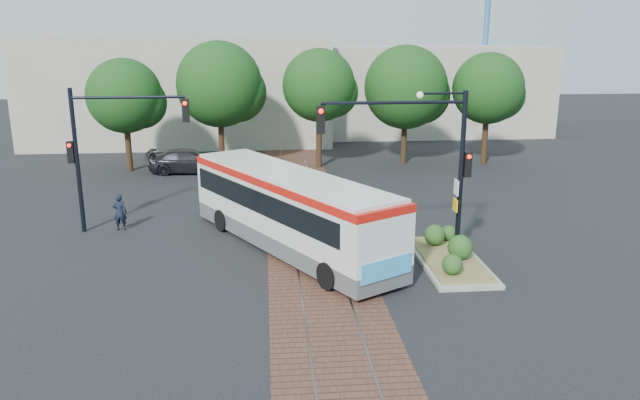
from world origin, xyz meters
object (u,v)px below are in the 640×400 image
at_px(traffic_island, 450,253).
at_px(parked_car, 189,161).
at_px(city_bus, 289,207).
at_px(signal_pole_left, 104,140).
at_px(signal_pole_main, 428,150).
at_px(officer, 120,212).

xyz_separation_m(traffic_island, parked_car, (-11.15, 16.03, 0.37)).
relative_size(city_bus, signal_pole_left, 1.82).
bearing_deg(parked_car, signal_pole_main, -145.31).
distance_m(signal_pole_main, signal_pole_left, 13.14).
bearing_deg(signal_pole_left, city_bus, -21.62).
bearing_deg(signal_pole_left, signal_pole_main, -21.45).
height_order(traffic_island, parked_car, parked_car).
bearing_deg(signal_pole_main, city_bus, 158.82).
bearing_deg(signal_pole_left, parked_car, 79.61).
xyz_separation_m(signal_pole_left, parked_car, (2.04, 11.14, -3.17)).
bearing_deg(officer, traffic_island, 160.89).
distance_m(signal_pole_main, parked_car, 19.23).
relative_size(city_bus, traffic_island, 2.10).
relative_size(traffic_island, officer, 3.32).
bearing_deg(signal_pole_main, signal_pole_left, 158.55).
relative_size(officer, parked_car, 0.33).
bearing_deg(traffic_island, city_bus, 161.28).
relative_size(traffic_island, signal_pole_left, 0.87).
height_order(city_bus, signal_pole_main, signal_pole_main).
relative_size(signal_pole_main, parked_car, 1.25).
xyz_separation_m(city_bus, parked_car, (-5.37, 14.07, -0.98)).
height_order(traffic_island, signal_pole_main, signal_pole_main).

